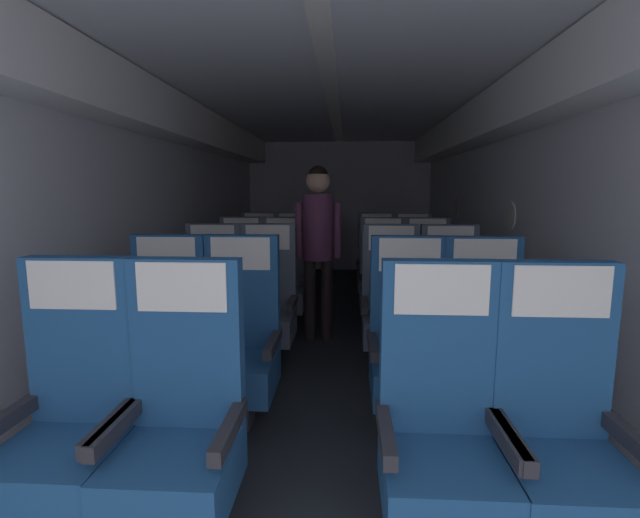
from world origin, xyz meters
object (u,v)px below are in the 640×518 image
(seat_a_right_window, at_px, (440,436))
(seat_b_right_window, at_px, (409,350))
(seat_d_right_aisle, at_px, (427,284))
(seat_e_left_aisle, at_px, (293,267))
(seat_c_right_aisle, at_px, (450,309))
(seat_b_left_aisle, at_px, (240,346))
(seat_a_right_aisle, at_px, (561,441))
(seat_d_left_window, at_px, (241,282))
(seat_a_left_aisle, at_px, (180,430))
(seat_c_left_window, at_px, (212,306))
(seat_b_left_window, at_px, (165,346))
(flight_attendant, at_px, (318,234))
(seat_e_left_window, at_px, (259,267))
(seat_e_right_window, at_px, (376,268))
(seat_b_right_aisle, at_px, (484,352))
(seat_a_left_window, at_px, (70,425))
(seat_c_left_aisle, at_px, (267,306))
(seat_d_right_window, at_px, (382,284))
(seat_e_right_aisle, at_px, (413,268))
(seat_c_right_window, at_px, (391,308))
(seat_d_left_aisle, at_px, (284,283))

(seat_a_right_window, distance_m, seat_b_right_window, 0.96)
(seat_d_right_aisle, xyz_separation_m, seat_e_left_aisle, (-1.48, 0.97, 0.00))
(seat_c_right_aisle, bearing_deg, seat_e_left_aisle, 127.50)
(seat_a_right_window, relative_size, seat_b_left_aisle, 1.00)
(seat_a_right_aisle, relative_size, seat_d_left_window, 1.00)
(seat_a_left_aisle, height_order, seat_c_left_window, same)
(seat_a_right_window, relative_size, seat_b_left_window, 1.00)
(seat_c_left_window, bearing_deg, seat_a_right_window, -52.38)
(seat_d_right_aisle, bearing_deg, flight_attendant, -161.25)
(seat_c_left_window, relative_size, seat_e_left_window, 1.00)
(seat_e_left_window, bearing_deg, seat_a_right_aisle, -63.67)
(seat_b_right_window, height_order, seat_e_right_window, same)
(seat_b_right_aisle, distance_m, seat_d_left_window, 2.73)
(seat_a_left_window, distance_m, seat_a_right_window, 1.48)
(seat_a_left_window, relative_size, seat_a_right_window, 1.00)
(seat_a_left_aisle, relative_size, flight_attendant, 0.70)
(seat_a_left_window, xyz_separation_m, seat_b_left_aisle, (0.47, 0.96, 0.00))
(seat_a_right_aisle, relative_size, seat_d_right_aisle, 1.00)
(seat_e_left_aisle, xyz_separation_m, seat_e_right_window, (1.03, 0.01, 0.00))
(seat_a_right_aisle, xyz_separation_m, seat_b_left_window, (-1.93, 0.95, 0.00))
(seat_c_right_aisle, bearing_deg, seat_b_right_aisle, -91.00)
(seat_c_left_aisle, distance_m, flight_attendant, 0.89)
(seat_a_left_window, distance_m, seat_d_right_window, 3.26)
(seat_e_left_window, xyz_separation_m, seat_e_right_aisle, (1.91, -0.00, 0.00))
(seat_b_left_aisle, distance_m, flight_attendant, 1.70)
(seat_b_right_aisle, bearing_deg, seat_e_left_window, 123.23)
(seat_c_left_window, height_order, seat_e_left_aisle, same)
(seat_c_right_window, bearing_deg, seat_d_left_aisle, 136.39)
(seat_a_right_aisle, distance_m, seat_e_right_window, 3.91)
(seat_a_right_window, height_order, seat_e_right_aisle, same)
(seat_a_left_aisle, height_order, seat_e_right_window, same)
(seat_b_left_aisle, relative_size, seat_e_left_window, 1.00)
(flight_attendant, bearing_deg, seat_b_right_window, -73.55)
(seat_b_left_window, xyz_separation_m, seat_d_right_aisle, (1.93, 1.95, 0.00))
(seat_e_left_window, bearing_deg, seat_b_right_aisle, -56.77)
(seat_a_right_aisle, xyz_separation_m, seat_c_right_window, (-0.46, 1.93, 0.00))
(seat_e_right_window, bearing_deg, seat_a_right_window, -89.96)
(seat_a_left_aisle, bearing_deg, seat_e_right_window, 75.27)
(seat_a_left_aisle, distance_m, seat_e_right_window, 4.02)
(seat_b_right_aisle, height_order, seat_c_left_aisle, same)
(seat_a_right_window, relative_size, seat_e_left_aisle, 1.00)
(seat_b_left_aisle, distance_m, seat_e_right_window, 3.09)
(seat_a_left_aisle, height_order, seat_e_left_window, same)
(seat_a_right_aisle, bearing_deg, seat_c_right_aisle, 89.64)
(seat_d_left_window, bearing_deg, seat_c_right_aisle, -26.80)
(seat_b_right_window, distance_m, seat_c_left_aisle, 1.41)
(seat_d_left_window, height_order, seat_e_right_aisle, same)
(seat_d_right_window, distance_m, seat_e_right_aisle, 1.06)
(seat_d_left_aisle, bearing_deg, seat_d_right_aisle, 0.30)
(seat_b_right_window, distance_m, seat_c_right_aisle, 1.06)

